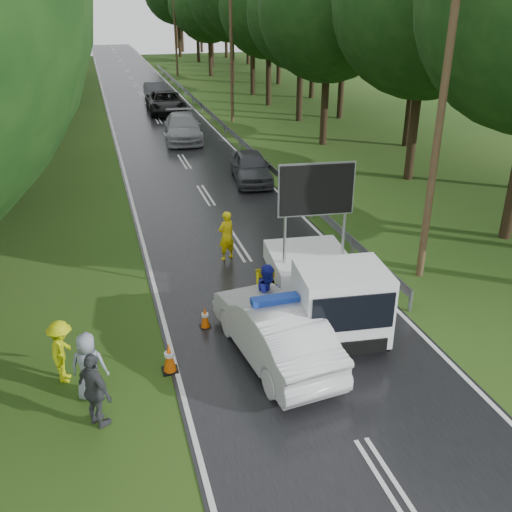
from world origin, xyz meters
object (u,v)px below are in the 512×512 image
object	(u,v)px
barrier	(302,277)
work_truck	(326,288)
civilian	(269,295)
queue_car_first	(251,167)
queue_car_third	(166,102)
queue_car_fourth	(156,91)
officer	(226,236)
queue_car_second	(183,127)
police_sedan	(274,330)

from	to	relation	value
barrier	work_truck	bearing A→B (deg)	-65.54
civilian	queue_car_first	world-z (taller)	civilian
work_truck	barrier	xyz separation A→B (m)	(-0.21, 1.29, -0.29)
queue_car_third	queue_car_fourth	xyz separation A→B (m)	(-0.05, 6.00, -0.06)
work_truck	officer	distance (m)	5.24
officer	queue_car_first	bearing A→B (deg)	-133.88
officer	civilian	bearing A→B (deg)	68.75
queue_car_first	queue_car_second	size ratio (longest dim) A/B	0.79
work_truck	civilian	bearing A→B (deg)	168.67
civilian	officer	bearing A→B (deg)	57.42
queue_car_fourth	work_truck	bearing A→B (deg)	-90.99
police_sedan	barrier	world-z (taller)	police_sedan
officer	police_sedan	bearing A→B (deg)	65.09
officer	queue_car_fourth	bearing A→B (deg)	-115.79
civilian	queue_car_second	distance (m)	22.71
police_sedan	officer	size ratio (longest dim) A/B	2.82
work_truck	queue_car_first	size ratio (longest dim) A/B	1.28
queue_car_first	queue_car_fourth	size ratio (longest dim) A/B	0.94
officer	civilian	distance (m)	4.50
civilian	barrier	bearing A→B (deg)	-2.10
police_sedan	work_truck	size ratio (longest dim) A/B	0.90
police_sedan	queue_car_second	xyz separation A→B (m)	(1.64, 24.29, -0.00)
police_sedan	barrier	distance (m)	2.94
police_sedan	barrier	bearing A→B (deg)	-131.04
civilian	queue_car_fourth	size ratio (longest dim) A/B	0.39
work_truck	queue_car_second	size ratio (longest dim) A/B	1.00
work_truck	queue_car_fourth	size ratio (longest dim) A/B	1.20
police_sedan	queue_car_first	bearing A→B (deg)	-110.35
police_sedan	work_truck	world-z (taller)	work_truck
queue_car_fourth	queue_car_first	bearing A→B (deg)	-87.26
officer	civilian	world-z (taller)	civilian
work_truck	civilian	xyz separation A→B (m)	(-1.51, 0.47, -0.24)
work_truck	barrier	world-z (taller)	work_truck
barrier	civilian	distance (m)	1.54
barrier	queue_car_second	world-z (taller)	queue_car_second
queue_car_first	queue_car_fourth	world-z (taller)	queue_car_fourth
civilian	queue_car_fourth	distance (m)	37.97
queue_car_second	officer	bearing A→B (deg)	-88.73
work_truck	queue_car_fourth	world-z (taller)	work_truck
police_sedan	queue_car_third	xyz separation A→B (m)	(1.81, 33.56, 0.02)
police_sedan	officer	world-z (taller)	officer
barrier	officer	xyz separation A→B (m)	(-1.45, 3.68, 0.02)
queue_car_first	work_truck	bearing A→B (deg)	-89.80
officer	queue_car_fourth	world-z (taller)	officer
queue_car_second	work_truck	bearing A→B (deg)	-83.65
police_sedan	queue_car_first	xyz separation A→B (m)	(3.44, 14.68, -0.06)
work_truck	police_sedan	bearing A→B (deg)	-142.35
officer	queue_car_first	xyz separation A→B (m)	(3.25, 8.56, -0.15)
queue_car_first	queue_car_second	bearing A→B (deg)	107.49
queue_car_first	barrier	bearing A→B (deg)	-91.48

